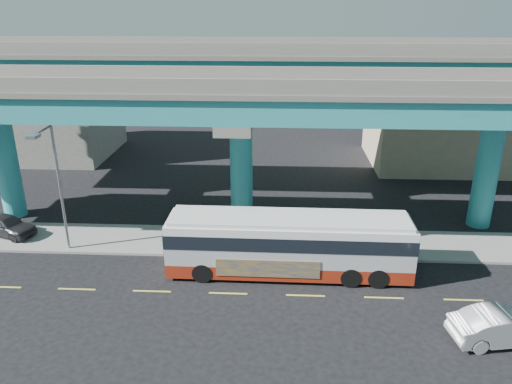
{
  "coord_description": "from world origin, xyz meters",
  "views": [
    {
      "loc": [
        2.57,
        -22.4,
        14.23
      ],
      "look_at": [
        1.23,
        4.0,
        4.01
      ],
      "focal_mm": 35.0,
      "sensor_mm": 36.0,
      "label": 1
    }
  ],
  "objects_px": {
    "sedan": "(504,327)",
    "transit_bus": "(289,243)",
    "stop_sign": "(346,227)",
    "street_lamp": "(53,172)",
    "parked_car": "(6,225)"
  },
  "relations": [
    {
      "from": "transit_bus",
      "to": "parked_car",
      "type": "xyz_separation_m",
      "value": [
        -17.96,
        3.6,
        -1.03
      ]
    },
    {
      "from": "parked_car",
      "to": "stop_sign",
      "type": "relative_size",
      "value": 1.78
    },
    {
      "from": "transit_bus",
      "to": "parked_car",
      "type": "height_order",
      "value": "transit_bus"
    },
    {
      "from": "sedan",
      "to": "transit_bus",
      "type": "bearing_deg",
      "value": 50.3
    },
    {
      "from": "transit_bus",
      "to": "street_lamp",
      "type": "bearing_deg",
      "value": 174.35
    },
    {
      "from": "parked_car",
      "to": "stop_sign",
      "type": "height_order",
      "value": "stop_sign"
    },
    {
      "from": "street_lamp",
      "to": "transit_bus",
      "type": "bearing_deg",
      "value": -6.19
    },
    {
      "from": "sedan",
      "to": "parked_car",
      "type": "height_order",
      "value": "sedan"
    },
    {
      "from": "street_lamp",
      "to": "stop_sign",
      "type": "bearing_deg",
      "value": 2.56
    },
    {
      "from": "transit_bus",
      "to": "parked_car",
      "type": "bearing_deg",
      "value": 169.2
    },
    {
      "from": "sedan",
      "to": "stop_sign",
      "type": "height_order",
      "value": "stop_sign"
    },
    {
      "from": "sedan",
      "to": "parked_car",
      "type": "distance_m",
      "value": 28.85
    },
    {
      "from": "sedan",
      "to": "stop_sign",
      "type": "bearing_deg",
      "value": 29.05
    },
    {
      "from": "stop_sign",
      "to": "transit_bus",
      "type": "bearing_deg",
      "value": -125.25
    },
    {
      "from": "parked_car",
      "to": "stop_sign",
      "type": "distance_m",
      "value": 21.35
    }
  ]
}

